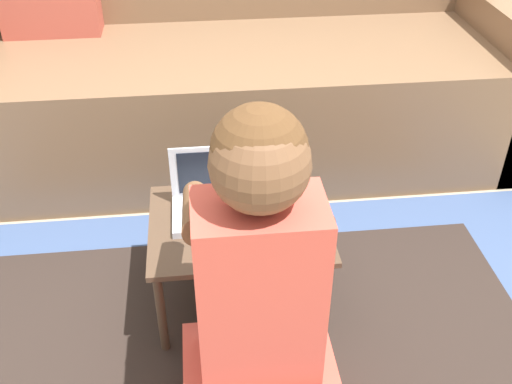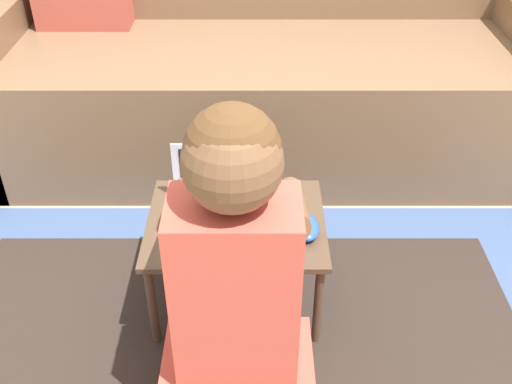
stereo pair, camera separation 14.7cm
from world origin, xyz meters
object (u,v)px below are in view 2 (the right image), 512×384
at_px(couch, 262,71).
at_px(laptop_desk, 237,230).
at_px(person_seated, 236,296).
at_px(computer_mouse, 307,227).
at_px(laptop, 227,201).

relative_size(couch, laptop_desk, 4.48).
xyz_separation_m(laptop_desk, person_seated, (0.01, -0.38, 0.13)).
height_order(couch, computer_mouse, couch).
distance_m(couch, computer_mouse, 0.98).
bearing_deg(person_seated, computer_mouse, 61.87).
bearing_deg(laptop, person_seated, -84.66).
distance_m(couch, person_seated, 1.31).
xyz_separation_m(laptop_desk, computer_mouse, (0.19, -0.05, 0.05)).
xyz_separation_m(couch, laptop_desk, (-0.07, -0.93, -0.06)).
distance_m(computer_mouse, person_seated, 0.38).
distance_m(couch, laptop, 0.89).
height_order(couch, person_seated, couch).
bearing_deg(laptop_desk, couch, 85.40).
bearing_deg(laptop_desk, laptop, 119.99).
bearing_deg(computer_mouse, laptop, 155.79).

